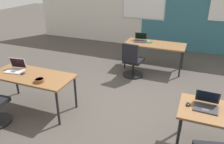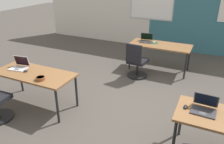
{
  "view_description": "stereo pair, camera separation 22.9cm",
  "coord_description": "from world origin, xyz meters",
  "px_view_note": "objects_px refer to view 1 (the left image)",
  "views": [
    {
      "loc": [
        1.06,
        -3.58,
        2.52
      ],
      "look_at": [
        -0.28,
        -0.19,
        0.85
      ],
      "focal_mm": 35.93,
      "sensor_mm": 36.0,
      "label": 1
    },
    {
      "loc": [
        1.27,
        -3.49,
        2.52
      ],
      "look_at": [
        -0.28,
        -0.19,
        0.85
      ],
      "focal_mm": 35.93,
      "sensor_mm": 36.0,
      "label": 2
    }
  ],
  "objects_px": {
    "chair_far_left": "(132,63)",
    "mouse_near_left_end": "(23,73)",
    "desk_far_center": "(155,46)",
    "laptop_far_left": "(141,39)",
    "mouse_near_right_inner": "(188,104)",
    "laptop_near_left_end": "(16,68)",
    "mouse_far_left": "(148,41)",
    "laptop_near_right_inner": "(206,104)",
    "snack_bowl": "(39,80)",
    "desk_near_left": "(32,78)"
  },
  "relations": [
    {
      "from": "desk_far_center",
      "to": "chair_far_left",
      "type": "xyz_separation_m",
      "value": [
        -0.39,
        -0.72,
        -0.28
      ]
    },
    {
      "from": "mouse_far_left",
      "to": "laptop_near_right_inner",
      "type": "height_order",
      "value": "laptop_near_right_inner"
    },
    {
      "from": "mouse_near_right_inner",
      "to": "snack_bowl",
      "type": "distance_m",
      "value": 2.5
    },
    {
      "from": "snack_bowl",
      "to": "desk_near_left",
      "type": "bearing_deg",
      "value": 150.77
    },
    {
      "from": "mouse_near_right_inner",
      "to": "snack_bowl",
      "type": "xyz_separation_m",
      "value": [
        -2.5,
        -0.19,
        0.02
      ]
    },
    {
      "from": "desk_far_center",
      "to": "laptop_near_left_end",
      "type": "relative_size",
      "value": 4.28
    },
    {
      "from": "chair_far_left",
      "to": "mouse_near_left_end",
      "type": "bearing_deg",
      "value": 59.96
    },
    {
      "from": "mouse_near_left_end",
      "to": "mouse_near_right_inner",
      "type": "relative_size",
      "value": 1.03
    },
    {
      "from": "desk_far_center",
      "to": "chair_far_left",
      "type": "relative_size",
      "value": 1.74
    },
    {
      "from": "mouse_near_left_end",
      "to": "laptop_near_right_inner",
      "type": "distance_m",
      "value": 3.24
    },
    {
      "from": "mouse_far_left",
      "to": "chair_far_left",
      "type": "relative_size",
      "value": 0.11
    },
    {
      "from": "desk_far_center",
      "to": "mouse_near_right_inner",
      "type": "xyz_separation_m",
      "value": [
        1.07,
        -2.79,
        0.08
      ]
    },
    {
      "from": "mouse_near_left_end",
      "to": "chair_far_left",
      "type": "bearing_deg",
      "value": 54.09
    },
    {
      "from": "desk_near_left",
      "to": "mouse_near_left_end",
      "type": "xyz_separation_m",
      "value": [
        -0.18,
        -0.03,
        0.08
      ]
    },
    {
      "from": "snack_bowl",
      "to": "laptop_near_right_inner",
      "type": "bearing_deg",
      "value": 4.76
    },
    {
      "from": "chair_far_left",
      "to": "snack_bowl",
      "type": "relative_size",
      "value": 5.18
    },
    {
      "from": "laptop_far_left",
      "to": "snack_bowl",
      "type": "height_order",
      "value": "laptop_far_left"
    },
    {
      "from": "laptop_far_left",
      "to": "laptop_near_right_inner",
      "type": "distance_m",
      "value": 3.34
    },
    {
      "from": "mouse_near_left_end",
      "to": "mouse_far_left",
      "type": "relative_size",
      "value": 1.0
    },
    {
      "from": "laptop_near_left_end",
      "to": "mouse_near_left_end",
      "type": "height_order",
      "value": "laptop_near_left_end"
    },
    {
      "from": "laptop_far_left",
      "to": "laptop_near_left_end",
      "type": "bearing_deg",
      "value": -131.0
    },
    {
      "from": "laptop_near_left_end",
      "to": "chair_far_left",
      "type": "bearing_deg",
      "value": 39.05
    },
    {
      "from": "desk_far_center",
      "to": "laptop_near_left_end",
      "type": "height_order",
      "value": "laptop_near_left_end"
    },
    {
      "from": "laptop_far_left",
      "to": "mouse_near_right_inner",
      "type": "distance_m",
      "value": 3.25
    },
    {
      "from": "desk_far_center",
      "to": "laptop_far_left",
      "type": "xyz_separation_m",
      "value": [
        -0.42,
        0.1,
        0.11
      ]
    },
    {
      "from": "desk_far_center",
      "to": "mouse_near_right_inner",
      "type": "relative_size",
      "value": 15.82
    },
    {
      "from": "mouse_near_left_end",
      "to": "laptop_far_left",
      "type": "xyz_separation_m",
      "value": [
        1.51,
        2.93,
        0.03
      ]
    },
    {
      "from": "laptop_near_left_end",
      "to": "chair_far_left",
      "type": "distance_m",
      "value": 2.72
    },
    {
      "from": "laptop_near_right_inner",
      "to": "snack_bowl",
      "type": "xyz_separation_m",
      "value": [
        -2.74,
        -0.23,
        -0.01
      ]
    },
    {
      "from": "mouse_far_left",
      "to": "laptop_near_left_end",
      "type": "bearing_deg",
      "value": -125.04
    },
    {
      "from": "mouse_near_right_inner",
      "to": "chair_far_left",
      "type": "bearing_deg",
      "value": 125.19
    },
    {
      "from": "mouse_near_left_end",
      "to": "snack_bowl",
      "type": "bearing_deg",
      "value": -16.49
    },
    {
      "from": "desk_far_center",
      "to": "laptop_far_left",
      "type": "distance_m",
      "value": 0.45
    },
    {
      "from": "desk_near_left",
      "to": "snack_bowl",
      "type": "distance_m",
      "value": 0.38
    },
    {
      "from": "mouse_near_left_end",
      "to": "mouse_far_left",
      "type": "xyz_separation_m",
      "value": [
        1.74,
        2.9,
        0.0
      ]
    },
    {
      "from": "snack_bowl",
      "to": "mouse_far_left",
      "type": "bearing_deg",
      "value": 67.99
    },
    {
      "from": "desk_near_left",
      "to": "laptop_near_right_inner",
      "type": "relative_size",
      "value": 4.66
    },
    {
      "from": "mouse_far_left",
      "to": "mouse_near_right_inner",
      "type": "height_order",
      "value": "mouse_far_left"
    },
    {
      "from": "laptop_near_left_end",
      "to": "mouse_near_right_inner",
      "type": "relative_size",
      "value": 3.7
    },
    {
      "from": "laptop_near_right_inner",
      "to": "chair_far_left",
      "type": "bearing_deg",
      "value": 132.52
    },
    {
      "from": "desk_far_center",
      "to": "chair_far_left",
      "type": "distance_m",
      "value": 0.86
    },
    {
      "from": "mouse_near_right_inner",
      "to": "mouse_near_left_end",
      "type": "bearing_deg",
      "value": -179.23
    },
    {
      "from": "desk_near_left",
      "to": "chair_far_left",
      "type": "relative_size",
      "value": 1.74
    },
    {
      "from": "laptop_near_left_end",
      "to": "snack_bowl",
      "type": "height_order",
      "value": "laptop_near_left_end"
    },
    {
      "from": "laptop_near_left_end",
      "to": "mouse_near_right_inner",
      "type": "distance_m",
      "value": 3.24
    },
    {
      "from": "desk_far_center",
      "to": "mouse_far_left",
      "type": "distance_m",
      "value": 0.22
    },
    {
      "from": "laptop_near_left_end",
      "to": "snack_bowl",
      "type": "bearing_deg",
      "value": -27.44
    },
    {
      "from": "desk_near_left",
      "to": "laptop_far_left",
      "type": "distance_m",
      "value": 3.19
    },
    {
      "from": "mouse_near_right_inner",
      "to": "snack_bowl",
      "type": "height_order",
      "value": "snack_bowl"
    },
    {
      "from": "laptop_near_left_end",
      "to": "laptop_near_right_inner",
      "type": "bearing_deg",
      "value": -9.96
    }
  ]
}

